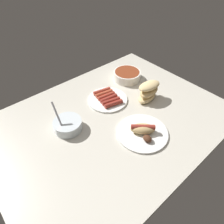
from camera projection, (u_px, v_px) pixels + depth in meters
The scene contains 6 objects.
ground_plane at pixel (111, 121), 105.12cm from camera, with size 120.00×90.00×3.00cm, color beige.
bowl_coleslaw at pixel (68, 125), 97.18cm from camera, with size 13.96×13.96×15.27cm.
plate_hotdog_assembled at pixel (143, 131), 95.62cm from camera, with size 24.92×24.92×5.61cm.
bread_stack at pixel (148, 91), 112.50cm from camera, with size 15.66×9.69×10.80cm.
bowl_chili at pixel (127, 75), 129.16cm from camera, with size 17.47×17.47×5.53cm.
plate_sausages at pixel (108, 98), 114.42cm from camera, with size 22.74×22.74×3.41cm.
Camera 1 is at (47.91, 55.72, 73.81)cm, focal length 31.93 mm.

